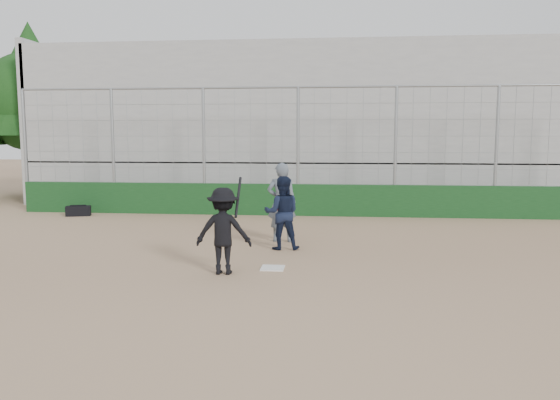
# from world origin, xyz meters

# --- Properties ---
(ground) EXTENTS (90.00, 90.00, 0.00)m
(ground) POSITION_xyz_m (0.00, 0.00, 0.00)
(ground) COLOR #806045
(ground) RESTS_ON ground
(home_plate) EXTENTS (0.44, 0.44, 0.02)m
(home_plate) POSITION_xyz_m (0.00, 0.00, 0.01)
(home_plate) COLOR white
(home_plate) RESTS_ON ground
(backstop) EXTENTS (18.10, 0.25, 4.04)m
(backstop) POSITION_xyz_m (0.00, 7.00, 0.96)
(backstop) COLOR #113816
(backstop) RESTS_ON ground
(bleachers) EXTENTS (20.25, 6.70, 6.98)m
(bleachers) POSITION_xyz_m (0.00, 11.95, 2.92)
(bleachers) COLOR gray
(bleachers) RESTS_ON ground
(tree_left) EXTENTS (4.48, 4.48, 7.00)m
(tree_left) POSITION_xyz_m (-11.00, 11.00, 4.39)
(tree_left) COLOR #331F12
(tree_left) RESTS_ON ground
(batter_at_plate) EXTENTS (1.04, 0.74, 1.75)m
(batter_at_plate) POSITION_xyz_m (-0.85, -0.45, 0.79)
(batter_at_plate) COLOR black
(batter_at_plate) RESTS_ON ground
(catcher_crouched) EXTENTS (0.85, 0.69, 1.11)m
(catcher_crouched) POSITION_xyz_m (0.01, 1.76, 0.55)
(catcher_crouched) COLOR black
(catcher_crouched) RESTS_ON ground
(umpire) EXTENTS (0.69, 0.45, 1.69)m
(umpire) POSITION_xyz_m (-0.09, 2.69, 0.85)
(umpire) COLOR slate
(umpire) RESTS_ON ground
(equipment_bag) EXTENTS (0.79, 0.51, 0.35)m
(equipment_bag) POSITION_xyz_m (-6.87, 6.20, 0.16)
(equipment_bag) COLOR black
(equipment_bag) RESTS_ON ground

